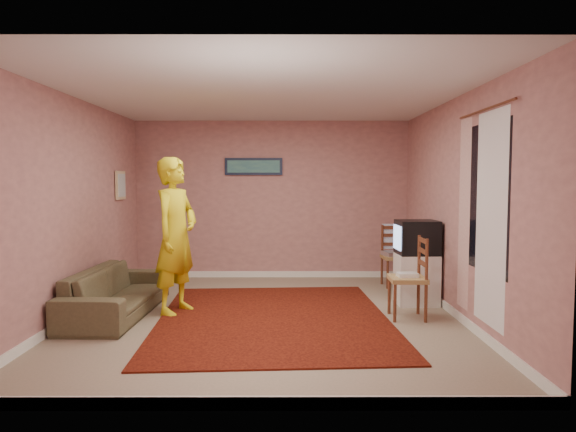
{
  "coord_description": "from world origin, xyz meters",
  "views": [
    {
      "loc": [
        0.25,
        -6.01,
        1.62
      ],
      "look_at": [
        0.26,
        0.6,
        1.16
      ],
      "focal_mm": 32.0,
      "sensor_mm": 36.0,
      "label": 1
    }
  ],
  "objects_px": {
    "chair_b": "(407,269)",
    "tv_cabinet": "(416,279)",
    "sofa": "(117,292)",
    "person": "(176,236)",
    "crt_tv": "(417,237)",
    "chair_a": "(397,249)"
  },
  "relations": [
    {
      "from": "chair_b",
      "to": "tv_cabinet",
      "type": "bearing_deg",
      "value": 159.24
    },
    {
      "from": "sofa",
      "to": "person",
      "type": "distance_m",
      "value": 0.97
    },
    {
      "from": "tv_cabinet",
      "to": "person",
      "type": "bearing_deg",
      "value": -171.69
    },
    {
      "from": "crt_tv",
      "to": "sofa",
      "type": "relative_size",
      "value": 0.28
    },
    {
      "from": "crt_tv",
      "to": "chair_a",
      "type": "bearing_deg",
      "value": 89.23
    },
    {
      "from": "chair_a",
      "to": "person",
      "type": "bearing_deg",
      "value": -156.62
    },
    {
      "from": "sofa",
      "to": "tv_cabinet",
      "type": "bearing_deg",
      "value": -79.62
    },
    {
      "from": "tv_cabinet",
      "to": "person",
      "type": "distance_m",
      "value": 3.15
    },
    {
      "from": "chair_a",
      "to": "chair_b",
      "type": "distance_m",
      "value": 1.84
    },
    {
      "from": "crt_tv",
      "to": "person",
      "type": "bearing_deg",
      "value": -173.46
    },
    {
      "from": "person",
      "to": "sofa",
      "type": "bearing_deg",
      "value": 122.03
    },
    {
      "from": "chair_a",
      "to": "chair_b",
      "type": "bearing_deg",
      "value": -102.07
    },
    {
      "from": "chair_a",
      "to": "sofa",
      "type": "distance_m",
      "value": 4.1
    },
    {
      "from": "chair_b",
      "to": "sofa",
      "type": "distance_m",
      "value": 3.48
    },
    {
      "from": "tv_cabinet",
      "to": "crt_tv",
      "type": "bearing_deg",
      "value": -178.22
    },
    {
      "from": "sofa",
      "to": "person",
      "type": "xyz_separation_m",
      "value": [
        0.7,
        0.12,
        0.67
      ]
    },
    {
      "from": "tv_cabinet",
      "to": "crt_tv",
      "type": "xyz_separation_m",
      "value": [
        -0.01,
        -0.0,
        0.55
      ]
    },
    {
      "from": "sofa",
      "to": "person",
      "type": "bearing_deg",
      "value": -78.41
    },
    {
      "from": "chair_a",
      "to": "chair_b",
      "type": "xyz_separation_m",
      "value": [
        -0.26,
        -1.82,
        0.02
      ]
    },
    {
      "from": "tv_cabinet",
      "to": "chair_a",
      "type": "distance_m",
      "value": 1.14
    },
    {
      "from": "tv_cabinet",
      "to": "crt_tv",
      "type": "distance_m",
      "value": 0.55
    },
    {
      "from": "tv_cabinet",
      "to": "person",
      "type": "xyz_separation_m",
      "value": [
        -3.05,
        -0.45,
        0.62
      ]
    }
  ]
}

